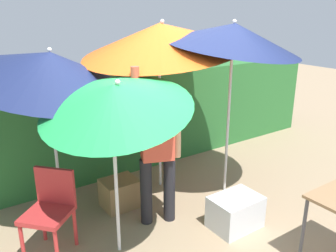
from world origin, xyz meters
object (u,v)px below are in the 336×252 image
(umbrella_orange, at_px, (233,36))
(crate_cardboard, at_px, (120,193))
(umbrella_rainbow, at_px, (115,98))
(umbrella_navy, at_px, (161,38))
(umbrella_yellow, at_px, (49,67))
(chair_plastic, at_px, (50,207))
(person_vendor, at_px, (157,149))
(cooler_box, at_px, (235,212))

(umbrella_orange, distance_m, crate_cardboard, 2.45)
(umbrella_rainbow, xyz_separation_m, umbrella_navy, (1.15, 0.99, 0.42))
(umbrella_yellow, height_order, crate_cardboard, umbrella_yellow)
(umbrella_orange, bearing_deg, umbrella_yellow, 160.97)
(umbrella_yellow, xyz_separation_m, chair_plastic, (-0.32, -0.66, -1.32))
(umbrella_rainbow, bearing_deg, crate_cardboard, 64.33)
(umbrella_yellow, bearing_deg, umbrella_navy, -3.98)
(umbrella_yellow, distance_m, person_vendor, 1.51)
(chair_plastic, bearing_deg, person_vendor, -8.09)
(umbrella_navy, xyz_separation_m, cooler_box, (0.15, -1.34, -1.90))
(umbrella_orange, relative_size, umbrella_navy, 0.99)
(umbrella_yellow, bearing_deg, umbrella_orange, -19.03)
(umbrella_rainbow, height_order, chair_plastic, umbrella_rainbow)
(umbrella_navy, height_order, chair_plastic, umbrella_navy)
(crate_cardboard, bearing_deg, umbrella_orange, -17.37)
(umbrella_rainbow, relative_size, cooler_box, 3.60)
(umbrella_rainbow, relative_size, umbrella_orange, 0.85)
(chair_plastic, bearing_deg, cooler_box, -22.64)
(umbrella_rainbow, relative_size, crate_cardboard, 4.65)
(umbrella_orange, xyz_separation_m, cooler_box, (-0.52, -0.72, -1.94))
(umbrella_navy, bearing_deg, umbrella_orange, -42.87)
(umbrella_navy, relative_size, chair_plastic, 2.77)
(person_vendor, height_order, cooler_box, person_vendor)
(chair_plastic, distance_m, crate_cardboard, 1.10)
(umbrella_rainbow, bearing_deg, umbrella_yellow, 103.73)
(umbrella_navy, bearing_deg, umbrella_rainbow, -139.38)
(crate_cardboard, bearing_deg, chair_plastic, -158.42)
(umbrella_rainbow, xyz_separation_m, cooler_box, (1.30, -0.36, -1.48))
(umbrella_yellow, height_order, umbrella_navy, umbrella_navy)
(chair_plastic, height_order, cooler_box, chair_plastic)
(umbrella_navy, xyz_separation_m, person_vendor, (-0.53, -0.73, -1.16))
(umbrella_rainbow, bearing_deg, umbrella_navy, 40.62)
(chair_plastic, bearing_deg, umbrella_orange, -1.44)
(person_vendor, xyz_separation_m, crate_cardboard, (-0.23, 0.56, -0.75))
(umbrella_rainbow, height_order, umbrella_yellow, umbrella_yellow)
(person_vendor, distance_m, cooler_box, 1.18)
(umbrella_yellow, distance_m, crate_cardboard, 1.79)
(umbrella_rainbow, relative_size, chair_plastic, 2.33)
(umbrella_navy, distance_m, crate_cardboard, 2.06)
(umbrella_rainbow, bearing_deg, umbrella_orange, 11.40)
(crate_cardboard, bearing_deg, umbrella_yellow, 157.47)
(chair_plastic, xyz_separation_m, cooler_box, (1.88, -0.78, -0.32))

